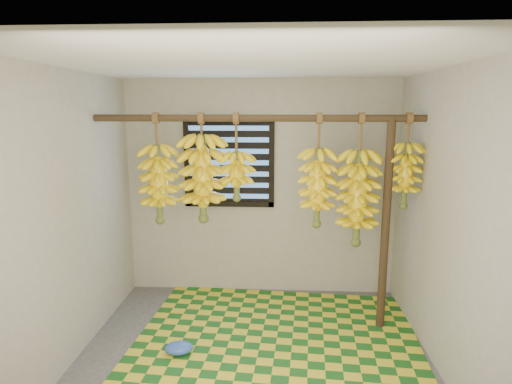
# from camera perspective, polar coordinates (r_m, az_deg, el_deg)

# --- Properties ---
(floor) EXTENTS (3.00, 3.00, 0.01)m
(floor) POSITION_cam_1_polar(r_m,az_deg,el_deg) (3.82, -0.49, -22.03)
(floor) COLOR #474747
(floor) RESTS_ON ground
(ceiling) EXTENTS (3.00, 3.00, 0.01)m
(ceiling) POSITION_cam_1_polar(r_m,az_deg,el_deg) (3.22, -0.56, 16.79)
(ceiling) COLOR silver
(ceiling) RESTS_ON wall_back
(wall_back) EXTENTS (3.00, 0.01, 2.40)m
(wall_back) POSITION_cam_1_polar(r_m,az_deg,el_deg) (4.79, 0.63, 0.41)
(wall_back) COLOR gray
(wall_back) RESTS_ON floor
(wall_left) EXTENTS (0.01, 3.00, 2.40)m
(wall_left) POSITION_cam_1_polar(r_m,az_deg,el_deg) (3.74, -24.29, -3.62)
(wall_left) COLOR gray
(wall_left) RESTS_ON floor
(wall_right) EXTENTS (0.01, 3.00, 2.40)m
(wall_right) POSITION_cam_1_polar(r_m,az_deg,el_deg) (3.56, 24.48, -4.31)
(wall_right) COLOR gray
(wall_right) RESTS_ON floor
(window) EXTENTS (1.00, 0.04, 1.00)m
(window) POSITION_cam_1_polar(r_m,az_deg,el_deg) (4.75, -3.61, 3.95)
(window) COLOR black
(window) RESTS_ON wall_back
(hanging_pole) EXTENTS (3.00, 0.06, 0.06)m
(hanging_pole) POSITION_cam_1_polar(r_m,az_deg,el_deg) (3.91, 0.12, 9.82)
(hanging_pole) COLOR #3B2C19
(hanging_pole) RESTS_ON wall_left
(support_post) EXTENTS (0.08, 0.08, 2.00)m
(support_post) POSITION_cam_1_polar(r_m,az_deg,el_deg) (4.17, 16.88, -4.51)
(support_post) COLOR #3B2C19
(support_post) RESTS_ON floor
(woven_mat) EXTENTS (2.70, 2.22, 0.01)m
(woven_mat) POSITION_cam_1_polar(r_m,az_deg,el_deg) (4.17, 2.82, -18.87)
(woven_mat) COLOR #18541A
(woven_mat) RESTS_ON floor
(plastic_bag) EXTENTS (0.27, 0.22, 0.10)m
(plastic_bag) POSITION_cam_1_polar(r_m,az_deg,el_deg) (3.97, -10.24, -19.79)
(plastic_bag) COLOR #3053B3
(plastic_bag) RESTS_ON woven_mat
(banana_bunch_a) EXTENTS (0.34, 0.34, 1.03)m
(banana_bunch_a) POSITION_cam_1_polar(r_m,az_deg,el_deg) (4.12, -12.83, 1.06)
(banana_bunch_a) COLOR brown
(banana_bunch_a) RESTS_ON hanging_pole
(banana_bunch_b) EXTENTS (0.42, 0.42, 1.01)m
(banana_bunch_b) POSITION_cam_1_polar(r_m,az_deg,el_deg) (4.02, -7.12, 1.79)
(banana_bunch_b) COLOR brown
(banana_bunch_b) RESTS_ON hanging_pole
(banana_bunch_c) EXTENTS (0.32, 0.32, 0.81)m
(banana_bunch_c) POSITION_cam_1_polar(r_m,az_deg,el_deg) (3.97, -2.61, 2.18)
(banana_bunch_c) COLOR brown
(banana_bunch_c) RESTS_ON hanging_pole
(banana_bunch_d) EXTENTS (0.32, 0.32, 1.05)m
(banana_bunch_d) POSITION_cam_1_polar(r_m,az_deg,el_deg) (3.98, 8.19, 0.59)
(banana_bunch_d) COLOR brown
(banana_bunch_d) RESTS_ON hanging_pole
(banana_bunch_e) EXTENTS (0.37, 0.37, 1.22)m
(banana_bunch_e) POSITION_cam_1_polar(r_m,az_deg,el_deg) (4.05, 13.42, -0.82)
(banana_bunch_e) COLOR brown
(banana_bunch_e) RESTS_ON hanging_pole
(banana_bunch_f) EXTENTS (0.29, 0.29, 0.87)m
(banana_bunch_f) POSITION_cam_1_polar(r_m,az_deg,el_deg) (4.11, 19.29, 2.10)
(banana_bunch_f) COLOR brown
(banana_bunch_f) RESTS_ON hanging_pole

